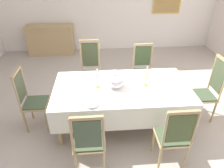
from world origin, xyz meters
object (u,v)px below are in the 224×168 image
object	(u,v)px
bowl_near_left	(91,105)
bowl_far_left	(80,74)
chair_south_b	(174,136)
soup_tureen	(116,81)
spoon_secondary	(108,73)
dining_table	(122,90)
candlestick_east	(146,78)
spoon_primary	(83,105)
bowl_near_right	(115,73)
chair_north_a	(91,68)
chair_north_b	(143,68)
sideboard	(51,40)
chair_head_west	(31,99)
chair_head_east	(208,90)
chair_south_a	(89,141)
candlestick_west	(97,80)

from	to	relation	value
bowl_near_left	bowl_far_left	distance (m)	0.99
chair_south_b	bowl_near_left	xyz separation A→B (m)	(-1.12, 0.51, 0.21)
bowl_near_left	bowl_far_left	size ratio (longest dim) A/B	1.21
soup_tureen	spoon_secondary	bearing A→B (deg)	102.10
dining_table	soup_tureen	bearing A→B (deg)	180.00
candlestick_east	bowl_far_left	world-z (taller)	candlestick_east
spoon_primary	bowl_near_right	bearing A→B (deg)	67.11
chair_north_a	chair_north_b	xyz separation A→B (m)	(1.16, -0.01, -0.04)
bowl_near_left	spoon_secondary	size ratio (longest dim) A/B	1.13
candlestick_east	bowl_near_left	bearing A→B (deg)	-151.74
sideboard	spoon_primary	bearing A→B (deg)	107.07
chair_south_b	bowl_near_left	size ratio (longest dim) A/B	5.50
candlestick_east	bowl_near_right	world-z (taller)	candlestick_east
candlestick_east	spoon_primary	distance (m)	1.17
soup_tureen	bowl_near_right	xyz separation A→B (m)	(0.03, 0.47, -0.09)
candlestick_east	dining_table	bearing A→B (deg)	180.00
chair_head_west	spoon_primary	distance (m)	1.05
chair_head_west	candlestick_east	xyz separation A→B (m)	(1.98, -0.00, 0.33)
chair_head_east	bowl_near_left	world-z (taller)	chair_head_east
chair_south_a	chair_north_a	distance (m)	2.04
chair_head_west	chair_south_a	bearing A→B (deg)	44.86
chair_north_a	sideboard	distance (m)	2.71
chair_south_a	bowl_near_right	xyz separation A→B (m)	(0.47, 1.48, 0.22)
soup_tureen	spoon_primary	bearing A→B (deg)	-138.32
candlestick_west	spoon_secondary	distance (m)	0.55
bowl_near_left	candlestick_east	bearing A→B (deg)	28.26
chair_north_a	spoon_secondary	bearing A→B (deg)	122.76
chair_south_a	candlestick_west	size ratio (longest dim) A/B	3.07
bowl_near_left	spoon_secondary	xyz separation A→B (m)	(0.30, 0.99, -0.02)
chair_head_west	bowl_near_left	xyz separation A→B (m)	(1.05, -0.50, 0.20)
chair_north_a	chair_south_a	bearing A→B (deg)	90.00
chair_north_a	bowl_far_left	world-z (taller)	chair_north_a
chair_head_west	spoon_secondary	bearing A→B (deg)	109.98
chair_south_b	chair_north_b	xyz separation A→B (m)	(-0.00, 2.03, -0.00)
chair_head_east	sideboard	bearing A→B (deg)	45.00
soup_tureen	candlestick_east	xyz separation A→B (m)	(0.52, -0.00, 0.04)
chair_head_west	candlestick_west	world-z (taller)	chair_head_west
chair_head_west	chair_head_east	xyz separation A→B (m)	(3.14, -0.00, 0.03)
chair_north_a	soup_tureen	world-z (taller)	chair_north_a
chair_north_a	soup_tureen	bearing A→B (deg)	113.61
chair_south_b	bowl_far_left	world-z (taller)	chair_south_b
chair_head_west	spoon_secondary	world-z (taller)	chair_head_west
chair_head_west	chair_head_east	bearing A→B (deg)	90.00
chair_head_west	chair_south_b	bearing A→B (deg)	64.89
chair_north_a	bowl_near_left	xyz separation A→B (m)	(0.04, -1.52, 0.17)
chair_north_a	sideboard	xyz separation A→B (m)	(-1.28, 2.38, -0.15)
soup_tureen	sideboard	world-z (taller)	soup_tureen
chair_south_b	bowl_far_left	bearing A→B (deg)	132.40
spoon_primary	dining_table	bearing A→B (deg)	44.24
dining_table	bowl_far_left	xyz separation A→B (m)	(-0.75, 0.46, 0.10)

